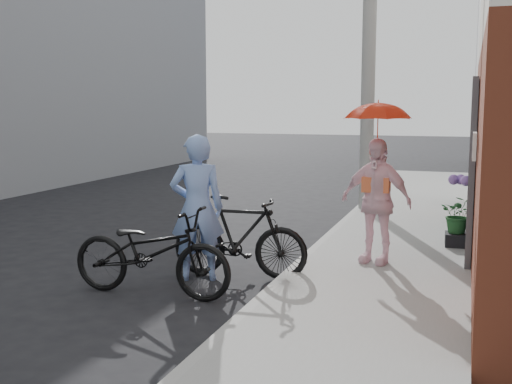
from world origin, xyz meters
The scene contains 11 objects.
ground centered at (0.00, 0.00, 0.00)m, with size 80.00×80.00×0.00m, color black.
sidewalk centered at (2.10, 2.00, 0.06)m, with size 2.20×24.00×0.12m, color gray.
curb centered at (0.94, 2.00, 0.06)m, with size 0.12×24.00×0.12m, color #9E9E99.
utility_pole centered at (1.10, 6.00, 3.50)m, with size 0.28×0.28×7.00m, color #9E9E99.
officer centered at (-0.19, 0.28, 0.95)m, with size 0.69×0.45×1.90m, color #7A9BDA.
bike_left centered at (-0.43, -0.56, 0.54)m, with size 0.71×2.05×1.07m, color black.
bike_right centered at (0.29, 0.56, 0.55)m, with size 0.51×1.82×1.09m, color black.
kimono_woman centered at (1.93, 1.45, 0.97)m, with size 1.00×0.42×1.71m, color white.
parasol centered at (1.93, 1.45, 2.21)m, with size 0.86×0.86×0.76m, color #ED3F1B.
planter centered at (3.00, 2.88, 0.22)m, with size 0.38×0.38×0.20m, color black.
potted_plant centered at (3.00, 2.88, 0.61)m, with size 0.53×0.46×0.58m, color #225628.
Camera 1 is at (3.11, -7.22, 2.28)m, focal length 45.00 mm.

